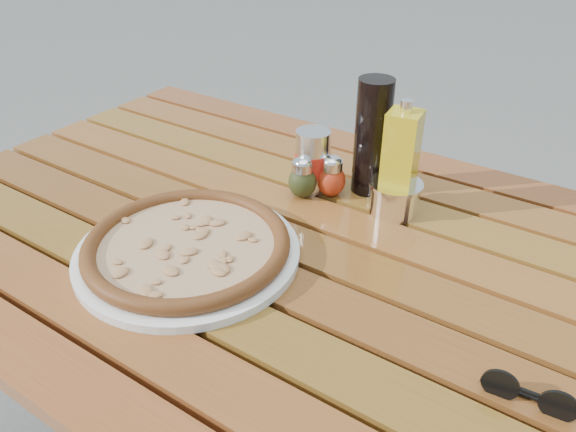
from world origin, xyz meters
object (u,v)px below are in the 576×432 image
Objects in this scene: pizza at (187,245)px; sunglasses at (529,395)px; parmesan_tin at (395,197)px; dark_bottle at (372,137)px; olive_oil_cruet at (400,163)px; pepper_shaker at (331,177)px; plate at (188,253)px; table at (282,272)px; soda_can at (313,161)px; oregano_shaker at (303,178)px.

sunglasses is at bearing 0.33° from pizza.
pizza is at bearing -124.51° from parmesan_tin.
olive_oil_cruet is (0.08, -0.04, -0.01)m from dark_bottle.
pepper_shaker is 0.10m from dark_bottle.
olive_oil_cruet is at bearing 55.78° from plate.
sunglasses is (0.44, -0.13, 0.09)m from table.
table is at bearing -89.16° from pepper_shaker.
soda_can is 0.57m from sunglasses.
plate is 0.02m from pizza.
sunglasses is (0.48, -0.30, -0.04)m from soda_can.
dark_bottle is 0.12m from parmesan_tin.
dark_bottle reaches higher than olive_oil_cruet.
oregano_shaker is (-0.04, -0.03, 0.00)m from pepper_shaker.
olive_oil_cruet reaches higher than plate.
pizza is 0.38m from parmesan_tin.
pepper_shaker is 0.05m from oregano_shaker.
soda_can is at bearing 81.25° from plate.
soda_can reaches higher than sunglasses.
plate is 0.53m from sunglasses.
pizza is at bearing 175.12° from sunglasses.
pizza is 3.55× the size of soda_can.
dark_bottle reaches higher than oregano_shaker.
pepper_shaker is 0.53m from sunglasses.
pepper_shaker is 0.68× the size of soda_can.
table is at bearing 54.97° from plate.
plate is at bearing -98.75° from soda_can.
parmesan_tin is (0.08, -0.05, -0.08)m from dark_bottle.
olive_oil_cruet is at bearing 55.78° from pizza.
table is at bearing -75.14° from soda_can.
sunglasses is at bearing -28.74° from oregano_shaker.
plate is 0.39m from olive_oil_cruet.
plate is 0.27m from oregano_shaker.
pizza is 3.87× the size of sunglasses.
plate is 4.39× the size of oregano_shaker.
plate is 0.32m from pepper_shaker.
dark_bottle is 1.05× the size of olive_oil_cruet.
table is 0.46m from sunglasses.
table is 17.07× the size of oregano_shaker.
dark_bottle is 1.80× the size of parmesan_tin.
plate is 1.71× the size of olive_oil_cruet.
parmesan_tin reaches higher than pizza.
sunglasses is at bearing -44.64° from parmesan_tin.
pizza reaches higher than plate.
parmesan_tin is 0.44m from sunglasses.
soda_can is 1.09× the size of sunglasses.
olive_oil_cruet is (0.13, 0.02, 0.06)m from pepper_shaker.
plate is 3.00× the size of soda_can.
oregano_shaker is 0.55m from sunglasses.
table is 0.19m from pizza.
table is 0.22m from soda_can.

